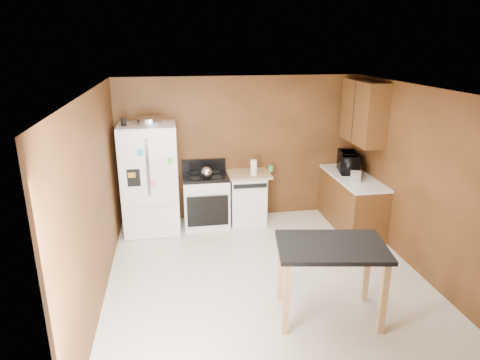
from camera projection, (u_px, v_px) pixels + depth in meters
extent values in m
plane|color=white|center=(266.00, 278.00, 5.77)|extent=(4.50, 4.50, 0.00)
plane|color=white|center=(271.00, 90.00, 4.99)|extent=(4.50, 4.50, 0.00)
plane|color=brown|center=(240.00, 149.00, 7.49)|extent=(4.20, 0.00, 4.20)
plane|color=brown|center=(334.00, 288.00, 3.27)|extent=(4.20, 0.00, 4.20)
plane|color=brown|center=(95.00, 201.00, 5.05)|extent=(0.00, 4.50, 4.50)
plane|color=brown|center=(422.00, 183.00, 5.70)|extent=(0.00, 4.50, 4.50)
cylinder|color=silver|center=(149.00, 121.00, 6.74)|extent=(0.41, 0.41, 0.10)
cylinder|color=black|center=(123.00, 122.00, 6.59)|extent=(0.08, 0.08, 0.12)
sphere|color=silver|center=(207.00, 172.00, 7.03)|extent=(0.19, 0.19, 0.19)
cylinder|color=white|center=(254.00, 167.00, 7.20)|extent=(0.12, 0.12, 0.26)
cylinder|color=green|center=(271.00, 168.00, 7.43)|extent=(0.09, 0.09, 0.10)
cube|color=silver|center=(356.00, 174.00, 6.93)|extent=(0.26, 0.31, 0.19)
imported|color=black|center=(348.00, 163.00, 7.34)|extent=(0.49, 0.63, 0.31)
cube|color=white|center=(150.00, 179.00, 7.01)|extent=(0.90, 0.75, 1.80)
cube|color=white|center=(133.00, 170.00, 6.52)|extent=(0.43, 0.02, 1.20)
cube|color=white|center=(163.00, 168.00, 6.59)|extent=(0.43, 0.02, 1.20)
cube|color=white|center=(152.00, 223.00, 6.84)|extent=(0.88, 0.02, 0.54)
cube|color=black|center=(134.00, 178.00, 6.56)|extent=(0.20, 0.01, 0.28)
cylinder|color=silver|center=(147.00, 168.00, 6.52)|extent=(0.02, 0.02, 0.90)
cylinder|color=silver|center=(149.00, 168.00, 6.53)|extent=(0.02, 0.02, 0.90)
cube|color=#33ADDC|center=(140.00, 152.00, 6.44)|extent=(0.08, 0.00, 0.10)
cube|color=#4CC847|center=(170.00, 161.00, 6.55)|extent=(0.07, 0.00, 0.09)
cube|color=orange|center=(132.00, 175.00, 6.52)|extent=(0.11, 0.00, 0.08)
cube|color=pink|center=(152.00, 183.00, 6.61)|extent=(0.08, 0.00, 0.11)
cube|color=white|center=(169.00, 192.00, 6.70)|extent=(0.09, 0.00, 0.10)
cube|color=white|center=(206.00, 201.00, 7.34)|extent=(0.76, 0.65, 0.85)
cube|color=black|center=(205.00, 176.00, 7.20)|extent=(0.76, 0.65, 0.05)
cube|color=black|center=(204.00, 165.00, 7.44)|extent=(0.76, 0.06, 0.20)
cube|color=black|center=(208.00, 211.00, 7.04)|extent=(0.68, 0.02, 0.52)
cylinder|color=silver|center=(207.00, 195.00, 6.94)|extent=(0.62, 0.02, 0.02)
cylinder|color=black|center=(194.00, 172.00, 7.31)|extent=(0.17, 0.17, 0.02)
cylinder|color=black|center=(215.00, 172.00, 7.37)|extent=(0.17, 0.17, 0.02)
cylinder|color=black|center=(195.00, 178.00, 7.01)|extent=(0.17, 0.17, 0.02)
cylinder|color=black|center=(217.00, 177.00, 7.07)|extent=(0.17, 0.17, 0.02)
cube|color=white|center=(247.00, 198.00, 7.48)|extent=(0.60, 0.60, 0.85)
cube|color=black|center=(250.00, 186.00, 7.08)|extent=(0.56, 0.02, 0.07)
cube|color=tan|center=(247.00, 174.00, 7.34)|extent=(0.78, 0.62, 0.04)
cube|color=brown|center=(351.00, 203.00, 7.27)|extent=(0.60, 1.55, 0.86)
cube|color=white|center=(354.00, 177.00, 7.13)|extent=(0.63, 1.58, 0.04)
cube|color=brown|center=(364.00, 112.00, 6.91)|extent=(0.35, 1.05, 1.00)
cube|color=black|center=(353.00, 113.00, 6.89)|extent=(0.01, 0.01, 1.00)
cube|color=black|center=(332.00, 247.00, 4.72)|extent=(1.31, 0.98, 0.05)
cube|color=tan|center=(281.00, 269.00, 5.17)|extent=(0.08, 0.08, 0.86)
cube|color=tan|center=(367.00, 269.00, 5.17)|extent=(0.08, 0.08, 0.86)
cube|color=tan|center=(286.00, 299.00, 4.56)|extent=(0.08, 0.08, 0.86)
cube|color=tan|center=(384.00, 299.00, 4.56)|extent=(0.08, 0.08, 0.86)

